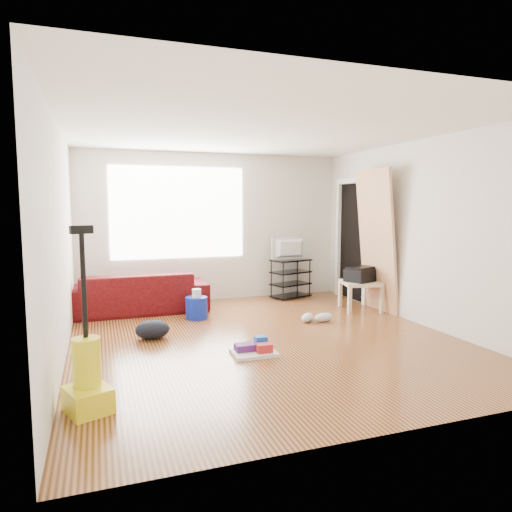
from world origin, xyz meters
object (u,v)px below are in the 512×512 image
object	(u,v)px
sofa	(137,312)
cleaning_tray	(255,349)
tv_stand	(291,278)
vacuum	(87,377)
bucket	(197,318)
backpack	(153,339)
side_table	(361,286)

from	to	relation	value
sofa	cleaning_tray	size ratio (longest dim) A/B	4.49
tv_stand	vacuum	world-z (taller)	vacuum
bucket	vacuum	bearing A→B (deg)	-118.29
bucket	cleaning_tray	distance (m)	1.79
backpack	vacuum	xyz separation A→B (m)	(-0.71, -1.82, 0.27)
sofa	side_table	size ratio (longest dim) A/B	3.20
sofa	bucket	distance (m)	1.04
bucket	backpack	distance (m)	1.09
side_table	backpack	size ratio (longest dim) A/B	1.59
backpack	vacuum	bearing A→B (deg)	-113.90
tv_stand	side_table	bearing A→B (deg)	-80.33
tv_stand	cleaning_tray	distance (m)	3.19
side_table	bucket	xyz separation A→B (m)	(-2.53, 0.29, -0.38)
tv_stand	bucket	bearing A→B (deg)	-170.20
backpack	cleaning_tray	bearing A→B (deg)	-46.61
tv_stand	side_table	world-z (taller)	tv_stand
tv_stand	backpack	bearing A→B (deg)	-162.82
cleaning_tray	vacuum	world-z (taller)	vacuum
backpack	bucket	bearing A→B (deg)	46.17
side_table	tv_stand	bearing A→B (deg)	116.86
bucket	vacuum	size ratio (longest dim) A/B	0.21
bucket	sofa	bearing A→B (deg)	138.35
side_table	bucket	size ratio (longest dim) A/B	2.11
side_table	cleaning_tray	distance (m)	2.71
sofa	cleaning_tray	xyz separation A→B (m)	(1.05, -2.46, 0.05)
side_table	vacuum	xyz separation A→B (m)	(-3.95, -2.35, -0.11)
tv_stand	backpack	distance (m)	3.18
sofa	backpack	bearing A→B (deg)	92.38
cleaning_tray	vacuum	bearing A→B (deg)	-152.78
bucket	vacuum	world-z (taller)	vacuum
tv_stand	cleaning_tray	xyz separation A→B (m)	(-1.62, -2.73, -0.29)
sofa	tv_stand	distance (m)	2.70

